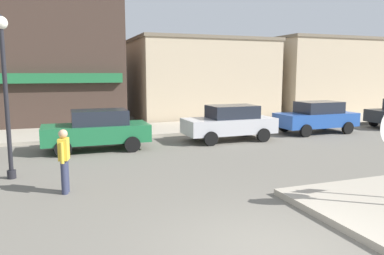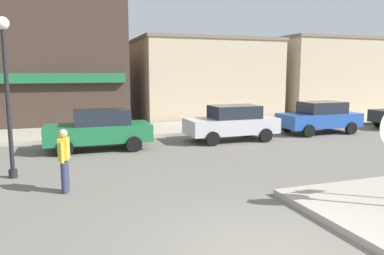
{
  "view_description": "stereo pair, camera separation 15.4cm",
  "coord_description": "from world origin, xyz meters",
  "px_view_note": "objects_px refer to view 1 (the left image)",
  "views": [
    {
      "loc": [
        -3.31,
        -4.98,
        2.99
      ],
      "look_at": [
        0.17,
        4.5,
        1.5
      ],
      "focal_mm": 35.0,
      "sensor_mm": 36.0,
      "label": 1
    },
    {
      "loc": [
        -3.17,
        -5.03,
        2.99
      ],
      "look_at": [
        0.17,
        4.5,
        1.5
      ],
      "focal_mm": 35.0,
      "sensor_mm": 36.0,
      "label": 2
    }
  ],
  "objects_px": {
    "lamp_post": "(4,74)",
    "parked_car_second": "(230,122)",
    "parked_car_nearest": "(97,129)",
    "parked_car_third": "(317,117)",
    "pedestrian_crossing_near": "(64,159)"
  },
  "relations": [
    {
      "from": "lamp_post",
      "to": "parked_car_second",
      "type": "bearing_deg",
      "value": 21.34
    },
    {
      "from": "parked_car_second",
      "to": "parked_car_nearest",
      "type": "bearing_deg",
      "value": -179.08
    },
    {
      "from": "lamp_post",
      "to": "parked_car_second",
      "type": "distance_m",
      "value": 9.33
    },
    {
      "from": "lamp_post",
      "to": "pedestrian_crossing_near",
      "type": "xyz_separation_m",
      "value": [
        1.4,
        -1.89,
        -2.09
      ]
    },
    {
      "from": "parked_car_nearest",
      "to": "parked_car_second",
      "type": "xyz_separation_m",
      "value": [
        5.72,
        0.09,
        0.0
      ]
    },
    {
      "from": "lamp_post",
      "to": "parked_car_third",
      "type": "bearing_deg",
      "value": 15.5
    },
    {
      "from": "parked_car_second",
      "to": "pedestrian_crossing_near",
      "type": "distance_m",
      "value": 8.76
    },
    {
      "from": "lamp_post",
      "to": "parked_car_third",
      "type": "height_order",
      "value": "lamp_post"
    },
    {
      "from": "lamp_post",
      "to": "parked_car_third",
      "type": "distance_m",
      "value": 14.11
    },
    {
      "from": "parked_car_second",
      "to": "pedestrian_crossing_near",
      "type": "height_order",
      "value": "pedestrian_crossing_near"
    },
    {
      "from": "parked_car_second",
      "to": "pedestrian_crossing_near",
      "type": "bearing_deg",
      "value": -143.66
    },
    {
      "from": "parked_car_third",
      "to": "parked_car_nearest",
      "type": "bearing_deg",
      "value": -177.25
    },
    {
      "from": "parked_car_third",
      "to": "lamp_post",
      "type": "bearing_deg",
      "value": -164.5
    },
    {
      "from": "lamp_post",
      "to": "parked_car_second",
      "type": "height_order",
      "value": "lamp_post"
    },
    {
      "from": "parked_car_nearest",
      "to": "pedestrian_crossing_near",
      "type": "relative_size",
      "value": 2.5
    }
  ]
}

